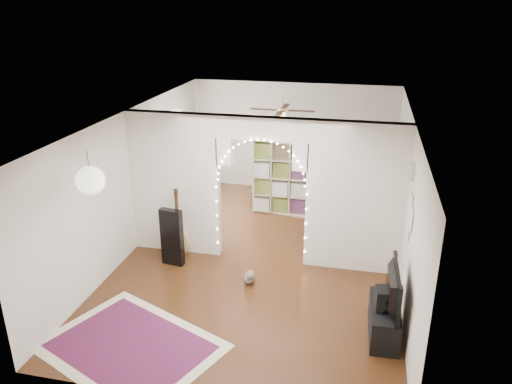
% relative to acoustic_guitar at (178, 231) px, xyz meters
% --- Properties ---
extents(floor, '(7.50, 7.50, 0.00)m').
position_rel_acoustic_guitar_xyz_m(floor, '(1.55, 0.25, -0.50)').
color(floor, black).
rests_on(floor, ground).
extents(ceiling, '(5.00, 7.50, 0.02)m').
position_rel_acoustic_guitar_xyz_m(ceiling, '(1.55, 0.25, 2.20)').
color(ceiling, white).
rests_on(ceiling, wall_back).
extents(wall_back, '(5.00, 0.02, 2.70)m').
position_rel_acoustic_guitar_xyz_m(wall_back, '(1.55, 4.00, 0.85)').
color(wall_back, silver).
rests_on(wall_back, floor).
extents(wall_front, '(5.00, 0.02, 2.70)m').
position_rel_acoustic_guitar_xyz_m(wall_front, '(1.55, -3.50, 0.85)').
color(wall_front, silver).
rests_on(wall_front, floor).
extents(wall_left, '(0.02, 7.50, 2.70)m').
position_rel_acoustic_guitar_xyz_m(wall_left, '(-0.95, 0.25, 0.85)').
color(wall_left, silver).
rests_on(wall_left, floor).
extents(wall_right, '(0.02, 7.50, 2.70)m').
position_rel_acoustic_guitar_xyz_m(wall_right, '(4.05, 0.25, 0.85)').
color(wall_right, silver).
rests_on(wall_right, floor).
extents(divider_wall, '(5.00, 0.20, 2.70)m').
position_rel_acoustic_guitar_xyz_m(divider_wall, '(1.55, 0.25, 0.93)').
color(divider_wall, silver).
rests_on(divider_wall, floor).
extents(fairy_lights, '(1.64, 0.04, 1.60)m').
position_rel_acoustic_guitar_xyz_m(fairy_lights, '(1.55, 0.12, 1.05)').
color(fairy_lights, '#FFEABF').
rests_on(fairy_lights, divider_wall).
extents(window, '(0.04, 1.20, 1.40)m').
position_rel_acoustic_guitar_xyz_m(window, '(-0.92, 2.05, 1.00)').
color(window, white).
rests_on(window, wall_left).
extents(wall_clock, '(0.03, 0.31, 0.31)m').
position_rel_acoustic_guitar_xyz_m(wall_clock, '(4.03, -0.35, 1.60)').
color(wall_clock, white).
rests_on(wall_clock, wall_right).
extents(picture_frames, '(0.02, 0.50, 0.70)m').
position_rel_acoustic_guitar_xyz_m(picture_frames, '(4.03, -0.75, 1.00)').
color(picture_frames, white).
rests_on(picture_frames, wall_right).
extents(paper_lantern, '(0.40, 0.40, 0.40)m').
position_rel_acoustic_guitar_xyz_m(paper_lantern, '(-0.35, -2.15, 1.75)').
color(paper_lantern, white).
rests_on(paper_lantern, ceiling).
extents(ceiling_fan, '(1.10, 1.10, 0.30)m').
position_rel_acoustic_guitar_xyz_m(ceiling_fan, '(1.55, 2.25, 1.90)').
color(ceiling_fan, '#CD8A44').
rests_on(ceiling_fan, ceiling).
extents(area_rug, '(2.87, 2.57, 0.02)m').
position_rel_acoustic_guitar_xyz_m(area_rug, '(0.28, -2.70, -0.49)').
color(area_rug, maroon).
rests_on(area_rug, floor).
extents(guitar_case, '(0.43, 0.20, 1.08)m').
position_rel_acoustic_guitar_xyz_m(guitar_case, '(0.01, -0.34, 0.04)').
color(guitar_case, black).
rests_on(guitar_case, floor).
extents(acoustic_guitar, '(0.48, 0.26, 1.15)m').
position_rel_acoustic_guitar_xyz_m(acoustic_guitar, '(0.00, 0.00, 0.00)').
color(acoustic_guitar, '#AD8345').
rests_on(acoustic_guitar, floor).
extents(tabby_cat, '(0.28, 0.46, 0.30)m').
position_rel_acoustic_guitar_xyz_m(tabby_cat, '(1.54, -0.70, -0.38)').
color(tabby_cat, brown).
rests_on(tabby_cat, floor).
extents(floor_speaker, '(0.35, 0.32, 0.81)m').
position_rel_acoustic_guitar_xyz_m(floor_speaker, '(3.75, -1.72, -0.09)').
color(floor_speaker, black).
rests_on(floor_speaker, floor).
extents(media_console, '(0.44, 1.01, 0.50)m').
position_rel_acoustic_guitar_xyz_m(media_console, '(3.75, -1.65, -0.25)').
color(media_console, black).
rests_on(media_console, floor).
extents(tv, '(0.18, 1.08, 0.62)m').
position_rel_acoustic_guitar_xyz_m(tv, '(3.75, -1.65, 0.31)').
color(tv, black).
rests_on(tv, media_console).
extents(bookcase, '(1.71, 0.65, 1.70)m').
position_rel_acoustic_guitar_xyz_m(bookcase, '(1.74, 2.47, 0.35)').
color(bookcase, beige).
rests_on(bookcase, floor).
extents(dining_table, '(1.22, 0.84, 0.76)m').
position_rel_acoustic_guitar_xyz_m(dining_table, '(2.32, 3.27, 0.18)').
color(dining_table, brown).
rests_on(dining_table, floor).
extents(flower_vase, '(0.19, 0.19, 0.19)m').
position_rel_acoustic_guitar_xyz_m(flower_vase, '(2.32, 3.27, 0.35)').
color(flower_vase, white).
rests_on(flower_vase, dining_table).
extents(dining_chair_left, '(0.60, 0.61, 0.45)m').
position_rel_acoustic_guitar_xyz_m(dining_chair_left, '(0.23, 0.60, -0.27)').
color(dining_chair_left, '#493824').
rests_on(dining_chair_left, floor).
extents(dining_chair_right, '(0.51, 0.52, 0.44)m').
position_rel_acoustic_guitar_xyz_m(dining_chair_right, '(1.04, 2.71, -0.28)').
color(dining_chair_right, '#493824').
rests_on(dining_chair_right, floor).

